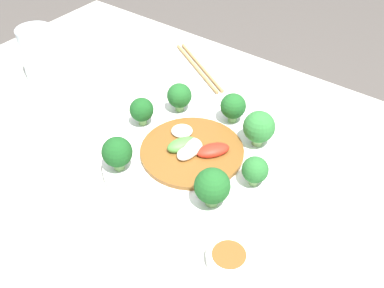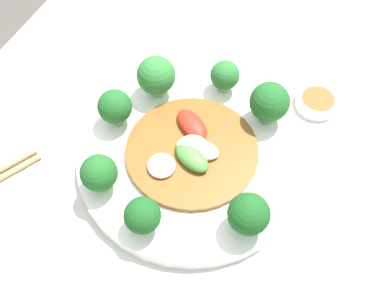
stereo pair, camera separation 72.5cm
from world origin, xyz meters
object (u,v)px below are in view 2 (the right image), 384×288
at_px(broccoli_northeast, 156,76).
at_px(broccoli_northwest, 99,173).
at_px(stirfry_center, 191,149).
at_px(sauce_dish, 317,101).
at_px(broccoli_west, 142,216).
at_px(plate, 192,156).
at_px(broccoli_southeast, 269,102).
at_px(broccoli_east, 225,76).
at_px(broccoli_southwest, 249,214).
at_px(broccoli_north, 115,107).

bearing_deg(broccoli_northeast, broccoli_northwest, -178.83).
height_order(stirfry_center, sauce_dish, stirfry_center).
relative_size(broccoli_west, stirfry_center, 0.30).
distance_m(plate, broccoli_southeast, 0.13).
xyz_separation_m(broccoli_east, sauce_dish, (0.04, -0.13, -0.04)).
distance_m(broccoli_southwest, broccoli_northeast, 0.24).
bearing_deg(broccoli_northwest, stirfry_center, -42.19).
height_order(broccoli_southwest, broccoli_west, broccoli_southwest).
bearing_deg(broccoli_southeast, broccoli_northwest, 139.34).
distance_m(plate, broccoli_northeast, 0.13).
height_order(plate, broccoli_north, broccoli_north).
distance_m(broccoli_southeast, stirfry_center, 0.12).
bearing_deg(broccoli_northeast, stirfry_center, -131.98).
xyz_separation_m(broccoli_east, broccoli_southeast, (-0.03, -0.07, 0.01)).
distance_m(plate, stirfry_center, 0.02).
xyz_separation_m(broccoli_southwest, sauce_dish, (0.24, -0.03, -0.05)).
relative_size(broccoli_east, broccoli_southeast, 0.78).
relative_size(broccoli_east, broccoli_southwest, 0.84).
height_order(plate, broccoli_northwest, broccoli_northwest).
xyz_separation_m(broccoli_north, broccoli_west, (-0.13, -0.11, -0.00)).
bearing_deg(broccoli_southeast, sauce_dish, -39.98).
height_order(broccoli_northwest, broccoli_west, broccoli_northwest).
distance_m(broccoli_southeast, broccoli_northeast, 0.16).
relative_size(broccoli_northwest, broccoli_west, 1.06).
distance_m(broccoli_northwest, stirfry_center, 0.13).
height_order(plate, stirfry_center, stirfry_center).
distance_m(broccoli_east, sauce_dish, 0.15).
xyz_separation_m(plate, stirfry_center, (-0.00, 0.00, 0.02)).
relative_size(plate, broccoli_north, 5.39).
xyz_separation_m(plate, broccoli_west, (-0.12, 0.01, 0.04)).
bearing_deg(broccoli_east, broccoli_northwest, 158.63).
relative_size(broccoli_north, stirfry_center, 0.32).
relative_size(broccoli_north, broccoli_west, 1.07).
xyz_separation_m(plate, sauce_dish, (0.16, -0.13, -0.00)).
xyz_separation_m(broccoli_southwest, broccoli_northwest, (-0.02, 0.19, -0.00)).
bearing_deg(broccoli_west, broccoli_northwest, 68.31).
bearing_deg(broccoli_east, broccoli_north, 134.78).
relative_size(broccoli_southeast, sauce_dish, 1.03).
relative_size(plate, broccoli_east, 6.00).
bearing_deg(plate, broccoli_northeast, 48.57).
bearing_deg(broccoli_southwest, broccoli_northeast, 51.36).
xyz_separation_m(broccoli_northeast, sauce_dish, (0.09, -0.22, -0.05)).
distance_m(plate, broccoli_north, 0.12).
height_order(broccoli_north, stirfry_center, broccoli_north).
height_order(broccoli_southeast, sauce_dish, broccoli_southeast).
bearing_deg(broccoli_east, broccoli_southwest, -152.46).
height_order(broccoli_southwest, sauce_dish, broccoli_southwest).
height_order(broccoli_southwest, broccoli_northwest, broccoli_southwest).
bearing_deg(broccoli_southwest, stirfry_center, 54.42).
xyz_separation_m(broccoli_northwest, sauce_dish, (0.26, -0.22, -0.04)).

